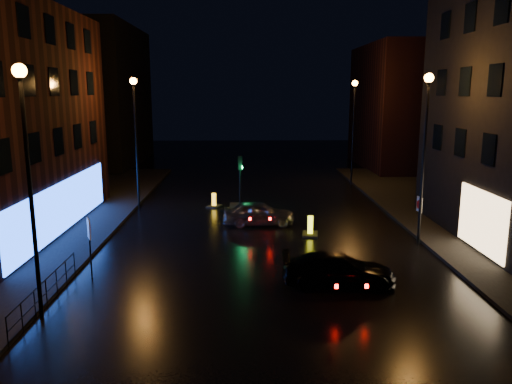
% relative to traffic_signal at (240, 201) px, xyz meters
% --- Properties ---
extents(ground, '(120.00, 120.00, 0.00)m').
position_rel_traffic_signal_xyz_m(ground, '(1.20, -14.00, -0.50)').
color(ground, black).
rests_on(ground, ground).
extents(building_far_left, '(8.00, 16.00, 14.00)m').
position_rel_traffic_signal_xyz_m(building_far_left, '(-14.80, 21.00, 6.50)').
color(building_far_left, black).
rests_on(building_far_left, ground).
extents(building_far_right, '(8.00, 14.00, 12.00)m').
position_rel_traffic_signal_xyz_m(building_far_right, '(16.20, 18.00, 5.50)').
color(building_far_right, black).
rests_on(building_far_right, ground).
extents(street_lamp_lnear, '(0.44, 0.44, 8.37)m').
position_rel_traffic_signal_xyz_m(street_lamp_lnear, '(-6.60, -16.00, 5.06)').
color(street_lamp_lnear, black).
rests_on(street_lamp_lnear, ground).
extents(street_lamp_lfar, '(0.44, 0.44, 8.37)m').
position_rel_traffic_signal_xyz_m(street_lamp_lfar, '(-6.60, -0.00, 5.06)').
color(street_lamp_lfar, black).
rests_on(street_lamp_lfar, ground).
extents(street_lamp_rnear, '(0.44, 0.44, 8.37)m').
position_rel_traffic_signal_xyz_m(street_lamp_rnear, '(9.00, -8.00, 5.06)').
color(street_lamp_rnear, black).
rests_on(street_lamp_rnear, ground).
extents(street_lamp_rfar, '(0.44, 0.44, 8.37)m').
position_rel_traffic_signal_xyz_m(street_lamp_rfar, '(9.00, 8.00, 5.06)').
color(street_lamp_rfar, black).
rests_on(street_lamp_rfar, ground).
extents(traffic_signal, '(1.40, 2.40, 3.45)m').
position_rel_traffic_signal_xyz_m(traffic_signal, '(0.00, 0.00, 0.00)').
color(traffic_signal, black).
rests_on(traffic_signal, ground).
extents(guard_railing, '(0.05, 6.04, 1.00)m').
position_rel_traffic_signal_xyz_m(guard_railing, '(-6.80, -15.00, 0.24)').
color(guard_railing, black).
rests_on(guard_railing, ground).
extents(silver_hatchback, '(4.12, 1.78, 1.38)m').
position_rel_traffic_signal_xyz_m(silver_hatchback, '(1.09, -4.19, 0.19)').
color(silver_hatchback, '#9DA0A4').
rests_on(silver_hatchback, ground).
extents(dark_sedan, '(4.54, 2.04, 1.29)m').
position_rel_traffic_signal_xyz_m(dark_sedan, '(3.97, -13.34, 0.14)').
color(dark_sedan, black).
rests_on(dark_sedan, ground).
extents(bollard_near, '(0.98, 1.31, 1.05)m').
position_rel_traffic_signal_xyz_m(bollard_near, '(3.77, -6.34, -0.27)').
color(bollard_near, black).
rests_on(bollard_near, ground).
extents(bollard_far, '(1.08, 1.25, 0.93)m').
position_rel_traffic_signal_xyz_m(bollard_far, '(-1.75, 0.44, -0.30)').
color(bollard_far, black).
rests_on(bollard_far, ground).
extents(road_sign_left, '(0.30, 0.58, 2.52)m').
position_rel_traffic_signal_xyz_m(road_sign_left, '(-6.00, -12.32, 1.39)').
color(road_sign_left, black).
rests_on(road_sign_left, ground).
extents(road_sign_right, '(0.12, 0.56, 2.32)m').
position_rel_traffic_signal_xyz_m(road_sign_right, '(9.10, -7.59, 1.24)').
color(road_sign_right, black).
rests_on(road_sign_right, ground).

